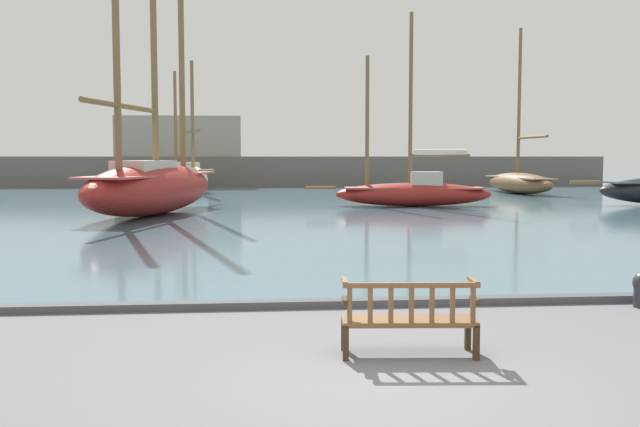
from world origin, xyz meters
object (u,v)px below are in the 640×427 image
(park_bench, at_px, (409,317))
(sailboat_nearest_port, at_px, (519,181))
(sailboat_centre_channel, at_px, (153,182))
(channel_buoy, at_px, (161,205))
(sailboat_outer_starboard, at_px, (185,175))
(sailboat_distant_harbor, at_px, (414,190))

(park_bench, height_order, sailboat_nearest_port, sailboat_nearest_port)
(sailboat_centre_channel, bearing_deg, sailboat_nearest_port, 35.70)
(channel_buoy, bearing_deg, sailboat_nearest_port, 33.09)
(sailboat_outer_starboard, bearing_deg, channel_buoy, -87.40)
(park_bench, height_order, sailboat_outer_starboard, sailboat_outer_starboard)
(sailboat_distant_harbor, xyz_separation_m, sailboat_outer_starboard, (-12.18, 16.29, 0.34))
(sailboat_nearest_port, height_order, sailboat_outer_starboard, sailboat_outer_starboard)
(sailboat_nearest_port, height_order, sailboat_distant_harbor, sailboat_nearest_port)
(sailboat_outer_starboard, bearing_deg, sailboat_centre_channel, -87.88)
(channel_buoy, bearing_deg, park_bench, -75.29)
(park_bench, bearing_deg, sailboat_centre_channel, 105.96)
(sailboat_centre_channel, xyz_separation_m, sailboat_outer_starboard, (-0.75, 20.14, -0.21))
(park_bench, relative_size, channel_buoy, 1.29)
(park_bench, height_order, sailboat_distant_harbor, sailboat_distant_harbor)
(sailboat_nearest_port, bearing_deg, sailboat_centre_channel, -144.30)
(sailboat_nearest_port, relative_size, sailboat_outer_starboard, 0.87)
(sailboat_centre_channel, distance_m, channel_buoy, 1.76)
(sailboat_distant_harbor, height_order, sailboat_outer_starboard, sailboat_outer_starboard)
(sailboat_distant_harbor, distance_m, sailboat_outer_starboard, 20.35)
(sailboat_centre_channel, bearing_deg, park_bench, -74.04)
(sailboat_nearest_port, xyz_separation_m, channel_buoy, (-20.52, -13.37, -0.46))
(sailboat_centre_channel, xyz_separation_m, sailboat_distant_harbor, (11.43, 3.85, -0.55))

